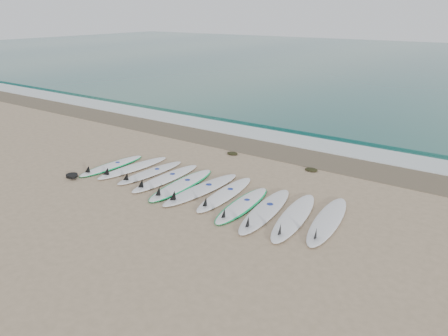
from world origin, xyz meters
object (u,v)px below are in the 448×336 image
Objects in this scene: surfboard_10 at (327,221)px; leash_coil at (72,176)px; surfboard_5 at (200,190)px; surfboard_0 at (111,166)px.

surfboard_10 reaches higher than leash_coil.
leash_coil is at bearing -175.91° from surfboard_10.
surfboard_5 is 3.78m from leash_coil.
leash_coil is at bearing -99.74° from surfboard_0.
surfboard_10 is 5.91× the size of leash_coil.
surfboard_0 is at bearing 174.43° from surfboard_10.
surfboard_10 is 7.10m from leash_coil.
leash_coil is (-6.95, -1.48, -0.01)m from surfboard_10.
surfboard_5 is at bearing 175.72° from surfboard_10.
surfboard_0 is 0.84× the size of surfboard_5.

